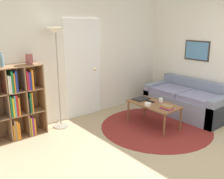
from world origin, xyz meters
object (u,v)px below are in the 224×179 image
Objects in this scene: bookshelf at (13,103)px; vase_on_shelf at (29,59)px; bottle_right at (2,61)px; floor_lamp at (56,44)px; bowl at (148,104)px; coffee_table at (154,106)px; laptop at (141,99)px; couch at (188,101)px; cup at (161,100)px.

vase_on_shelf is at bearing -0.23° from bookshelf.
bottle_right is 1.39× the size of vase_on_shelf.
floor_lamp reaches higher than bowl.
vase_on_shelf is at bearing 148.15° from coffee_table.
bottle_right is at bearing 178.53° from vase_on_shelf.
bottle_right reaches higher than laptop.
bookshelf is 0.72m from bottle_right.
bookshelf is at bearing 179.77° from vase_on_shelf.
couch is at bearing -21.72° from vase_on_shelf.
laptop is (-1.08, 0.36, 0.19)m from couch.
bowl is 0.36m from cup.
bookshelf is at bearing 159.67° from laptop.
floor_lamp is 1.87× the size of coffee_table.
coffee_table is (-1.09, 0.02, 0.13)m from couch.
bookshelf reaches higher than bowl.
cup is at bearing -25.68° from bottle_right.
bowl is 2.24m from vase_on_shelf.
couch is (3.32, -1.19, -0.36)m from bookshelf.
cup is 0.32× the size of bottle_right.
couch is 22.72× the size of cup.
cup is 2.53m from vase_on_shelf.
bowl reaches higher than coffee_table.
laptop is 0.40m from cup.
vase_on_shelf reaches higher than coffee_table.
coffee_table is at bearing -27.77° from bookshelf.
bottle_right is at bearing 150.94° from bowl.
vase_on_shelf is (-1.88, 1.17, 0.93)m from coffee_table.
couch is at bearing -0.30° from bowl.
vase_on_shelf is (0.34, -0.00, 0.70)m from bookshelf.
floor_lamp is at bearing -8.06° from vase_on_shelf.
floor_lamp is 7.86× the size of bottle_right.
coffee_table is at bearing 179.19° from couch.
laptop is at bearing -28.26° from floor_lamp.
bowl is 2.60m from bottle_right.
floor_lamp reaches higher than coffee_table.
couch is at bearing -0.81° from coffee_table.
laptop is at bearing -20.33° from bookshelf.
vase_on_shelf reaches higher than couch.
couch is 10.16× the size of vase_on_shelf.
vase_on_shelf is at bearing 150.00° from cup.
floor_lamp is 24.46× the size of cup.
vase_on_shelf is at bearing 158.28° from couch.
vase_on_shelf is at bearing 156.43° from laptop.
bookshelf reaches higher than laptop.
cup is at bearing -65.67° from laptop.
floor_lamp reaches higher than laptop.
laptop is 1.99× the size of vase_on_shelf.
vase_on_shelf reaches higher than laptop.
laptop is at bearing -19.76° from bottle_right.
floor_lamp is 10.94× the size of vase_on_shelf.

